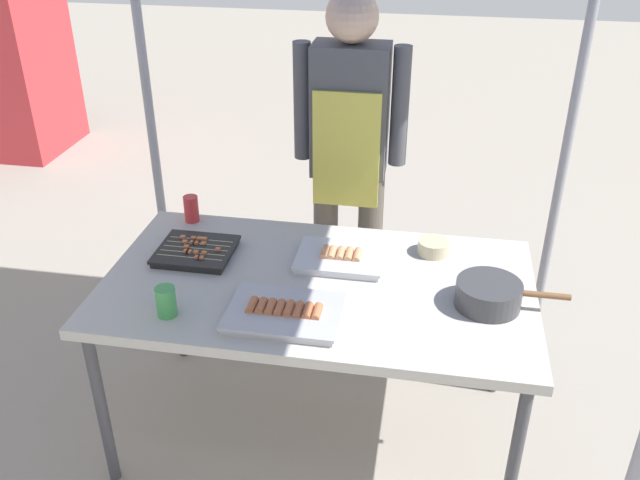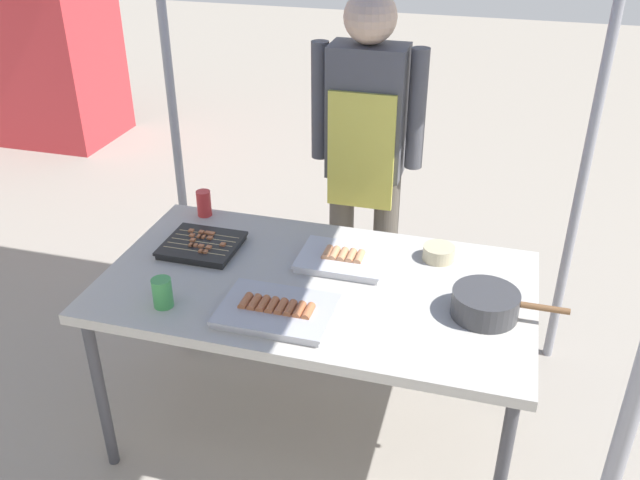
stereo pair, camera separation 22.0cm
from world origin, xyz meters
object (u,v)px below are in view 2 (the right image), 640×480
object	(u,v)px
tray_pork_links	(277,311)
drink_cup_by_wok	(162,293)
tray_grilled_sausages	(343,259)
tray_meat_skewers	(202,245)
stall_table	(316,293)
neighbor_stall_left	(39,28)
cooking_wok	(486,303)
drink_cup_near_edge	(204,203)
vendor_woman	(366,143)
condiment_bowl	(439,253)

from	to	relation	value
tray_pork_links	drink_cup_by_wok	xyz separation A→B (m)	(-0.40, -0.05, 0.04)
tray_grilled_sausages	tray_meat_skewers	distance (m)	0.57
stall_table	tray_grilled_sausages	bearing A→B (deg)	68.40
neighbor_stall_left	tray_pork_links	bearing A→B (deg)	-44.62
cooking_wok	stall_table	bearing A→B (deg)	175.49
tray_grilled_sausages	drink_cup_near_edge	xyz separation A→B (m)	(-0.69, 0.23, 0.04)
cooking_wok	neighbor_stall_left	world-z (taller)	neighbor_stall_left
tray_grilled_sausages	cooking_wok	size ratio (longest dim) A/B	0.86
cooking_wok	vendor_woman	bearing A→B (deg)	125.41
cooking_wok	drink_cup_near_edge	xyz separation A→B (m)	(-1.24, 0.44, 0.01)
stall_table	tray_pork_links	bearing A→B (deg)	-106.35
stall_table	tray_meat_skewers	world-z (taller)	tray_meat_skewers
tray_meat_skewers	vendor_woman	xyz separation A→B (m)	(0.51, 0.71, 0.22)
tray_grilled_sausages	neighbor_stall_left	size ratio (longest dim) A/B	0.18
drink_cup_by_wok	tray_pork_links	bearing A→B (deg)	7.68
condiment_bowl	stall_table	bearing A→B (deg)	-145.52
drink_cup_by_wok	vendor_woman	size ratio (longest dim) A/B	0.07
neighbor_stall_left	vendor_woman	bearing A→B (deg)	-32.08
condiment_bowl	vendor_woman	size ratio (longest dim) A/B	0.08
tray_grilled_sausages	cooking_wok	xyz separation A→B (m)	(0.56, -0.20, 0.03)
neighbor_stall_left	condiment_bowl	bearing A→B (deg)	-35.11
tray_grilled_sausages	vendor_woman	world-z (taller)	vendor_woman
tray_grilled_sausages	neighbor_stall_left	distance (m)	4.17
stall_table	vendor_woman	distance (m)	0.87
stall_table	drink_cup_near_edge	size ratio (longest dim) A/B	13.87
stall_table	cooking_wok	bearing A→B (deg)	-4.51
drink_cup_near_edge	drink_cup_by_wok	bearing A→B (deg)	-77.61
tray_meat_skewers	neighbor_stall_left	world-z (taller)	neighbor_stall_left
stall_table	tray_meat_skewers	size ratio (longest dim) A/B	5.40
stall_table	drink_cup_by_wok	bearing A→B (deg)	-147.75
cooking_wok	tray_grilled_sausages	bearing A→B (deg)	159.86
stall_table	tray_meat_skewers	distance (m)	0.53
cooking_wok	vendor_woman	world-z (taller)	vendor_woman
tray_grilled_sausages	neighbor_stall_left	world-z (taller)	neighbor_stall_left
tray_meat_skewers	tray_pork_links	distance (m)	0.56
tray_pork_links	stall_table	bearing A→B (deg)	73.65
tray_grilled_sausages	condiment_bowl	size ratio (longest dim) A/B	2.70
tray_pork_links	drink_cup_near_edge	xyz separation A→B (m)	(-0.55, 0.63, 0.04)
condiment_bowl	drink_cup_near_edge	size ratio (longest dim) A/B	1.08
neighbor_stall_left	stall_table	bearing A→B (deg)	-41.57
stall_table	tray_grilled_sausages	size ratio (longest dim) A/B	4.75
tray_meat_skewers	cooking_wok	xyz separation A→B (m)	(1.13, -0.16, 0.03)
cooking_wok	condiment_bowl	distance (m)	0.39
condiment_bowl	vendor_woman	distance (m)	0.71
drink_cup_near_edge	tray_pork_links	bearing A→B (deg)	-48.83
stall_table	neighbor_stall_left	bearing A→B (deg)	138.43
tray_grilled_sausages	drink_cup_near_edge	world-z (taller)	drink_cup_near_edge
vendor_woman	stall_table	bearing A→B (deg)	89.90
drink_cup_near_edge	neighbor_stall_left	world-z (taller)	neighbor_stall_left
tray_pork_links	neighbor_stall_left	distance (m)	4.34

